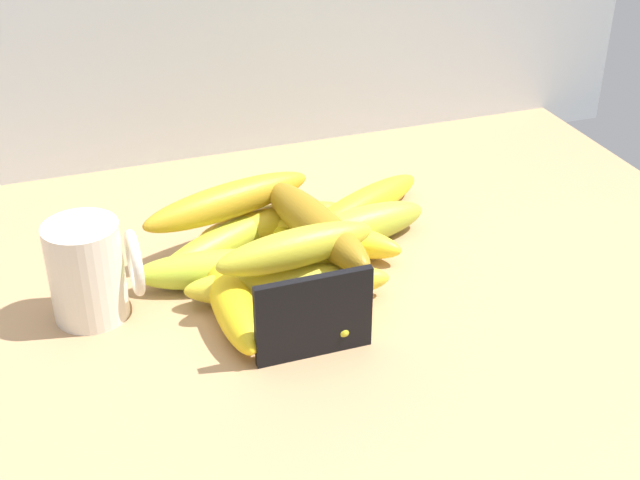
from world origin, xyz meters
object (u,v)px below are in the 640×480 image
object	(u,v)px
chalkboard_sign	(314,319)
banana_10	(296,248)
coffee_mug	(90,271)
banana_1	(274,223)
banana_0	(230,238)
banana_9	(233,303)
banana_4	(219,269)
banana_2	(345,287)
banana_8	(288,284)
banana_12	(315,224)
banana_5	(318,259)
banana_3	(329,237)
banana_11	(228,201)
banana_7	(358,227)
banana_6	(360,207)

from	to	relation	value
chalkboard_sign	banana_10	size ratio (longest dim) A/B	0.66
coffee_mug	banana_1	bearing A→B (deg)	21.64
banana_0	banana_9	xyz separation A→B (cm)	(-2.95, -12.39, 0.13)
banana_1	banana_4	bearing A→B (deg)	-137.36
banana_2	banana_8	bearing A→B (deg)	159.25
banana_8	banana_12	world-z (taller)	banana_12
banana_5	banana_3	bearing A→B (deg)	54.58
banana_3	banana_11	world-z (taller)	banana_11
banana_3	coffee_mug	bearing A→B (deg)	-172.17
banana_1	banana_8	distance (cm)	12.79
banana_2	banana_7	xyz separation A→B (cm)	(5.45, 10.28, 0.27)
banana_2	banana_11	size ratio (longest dim) A/B	0.80
banana_8	banana_11	xyz separation A→B (cm)	(-2.69, 12.52, 3.60)
chalkboard_sign	banana_2	size ratio (longest dim) A/B	0.68
chalkboard_sign	banana_0	world-z (taller)	chalkboard_sign
banana_1	banana_5	bearing A→B (deg)	-74.65
banana_4	banana_10	world-z (taller)	banana_10
banana_8	banana_9	bearing A→B (deg)	-168.02
banana_5	banana_12	size ratio (longest dim) A/B	0.82
chalkboard_sign	banana_5	world-z (taller)	chalkboard_sign
banana_5	banana_8	xyz separation A→B (cm)	(-4.68, -4.24, 0.46)
coffee_mug	banana_12	xyz separation A→B (cm)	(23.00, 0.71, 0.39)
banana_8	banana_10	world-z (taller)	banana_10
banana_2	banana_11	world-z (taller)	banana_11
coffee_mug	banana_12	distance (cm)	23.01
banana_6	banana_12	world-z (taller)	banana_12
banana_6	banana_10	world-z (taller)	banana_10
banana_8	banana_12	xyz separation A→B (cm)	(4.62, 5.02, 3.32)
banana_10	coffee_mug	bearing A→B (deg)	167.42
banana_8	banana_4	bearing A→B (deg)	139.12
banana_9	banana_5	bearing A→B (deg)	27.31
coffee_mug	banana_6	world-z (taller)	coffee_mug
banana_7	banana_11	bearing A→B (deg)	162.46
banana_9	banana_8	bearing A→B (deg)	11.98
banana_0	banana_10	world-z (taller)	banana_10
banana_1	banana_12	size ratio (longest dim) A/B	0.85
banana_5	banana_7	world-z (taller)	banana_7
banana_4	banana_12	distance (cm)	10.93
banana_4	banana_6	world-z (taller)	banana_4
banana_8	banana_10	distance (cm)	4.11
coffee_mug	banana_2	world-z (taller)	coffee_mug
banana_11	banana_12	xyz separation A→B (cm)	(7.30, -7.49, -0.28)
banana_1	banana_3	bearing A→B (deg)	-44.22
banana_0	banana_6	size ratio (longest dim) A/B	1.02
banana_0	banana_8	world-z (taller)	banana_8
banana_2	banana_4	world-z (taller)	banana_4
chalkboard_sign	banana_6	bearing A→B (deg)	58.84
banana_5	banana_9	xyz separation A→B (cm)	(-10.66, -5.50, 0.39)
banana_0	chalkboard_sign	bearing A→B (deg)	-82.29
banana_7	banana_8	bearing A→B (deg)	-142.48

